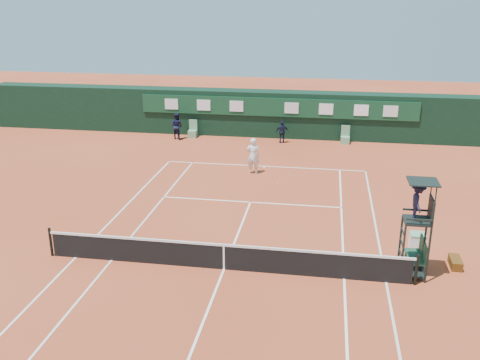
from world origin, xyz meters
name	(u,v)px	position (x,y,z in m)	size (l,w,h in m)	color
ground	(224,269)	(0.00, 0.00, 0.00)	(90.00, 90.00, 0.00)	#AF4829
court_lines	(224,269)	(0.00, 0.00, 0.01)	(11.05, 23.85, 0.01)	silver
tennis_net	(224,256)	(0.00, 0.00, 0.51)	(12.90, 0.10, 1.10)	black
back_wall	(277,114)	(0.00, 18.74, 1.51)	(40.00, 1.65, 3.00)	black
linesman_chair_left	(193,132)	(-5.50, 17.48, 0.32)	(0.55, 0.50, 1.15)	#62976E
linesman_chair_right	(345,139)	(4.50, 17.48, 0.32)	(0.55, 0.50, 1.15)	#64996C
umpire_chair	(418,209)	(6.34, 0.58, 2.46)	(0.96, 0.95, 3.42)	black
player_bench	(418,253)	(6.61, 1.14, 0.60)	(0.56, 1.20, 1.10)	#183E29
tennis_bag	(455,263)	(7.97, 1.51, 0.16)	(0.37, 0.84, 0.31)	black
cooler	(417,241)	(6.83, 2.67, 0.33)	(0.57, 0.57, 0.65)	white
tennis_ball	(278,184)	(1.00, 9.06, 0.03)	(0.07, 0.07, 0.07)	yellow
player	(253,156)	(-0.48, 10.62, 0.96)	(0.70, 0.46, 1.93)	silver
ball_kid_left	(177,126)	(-6.39, 16.84, 0.87)	(0.84, 0.66, 1.74)	black
ball_kid_right	(282,132)	(0.52, 16.99, 0.71)	(0.84, 0.35, 1.43)	black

